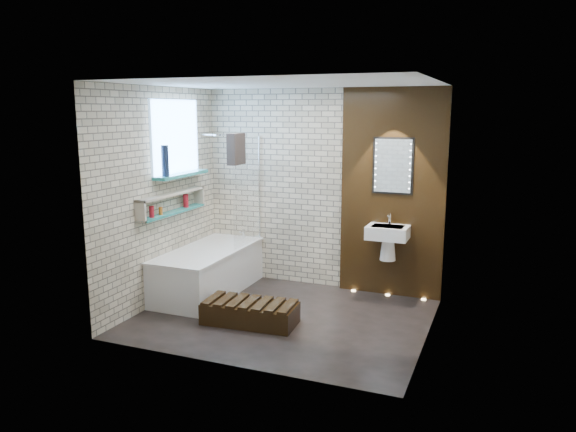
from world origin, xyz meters
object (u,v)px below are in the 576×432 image
at_px(bathtub, 208,271).
at_px(led_mirror, 393,166).
at_px(walnut_step, 250,313).
at_px(washbasin, 388,237).
at_px(bath_screen, 247,192).

relative_size(bathtub, led_mirror, 2.49).
xyz_separation_m(bathtub, walnut_step, (0.95, -0.75, -0.18)).
height_order(washbasin, led_mirror, led_mirror).
bearing_deg(washbasin, bath_screen, -174.22).
distance_m(bathtub, walnut_step, 1.23).
height_order(led_mirror, walnut_step, led_mirror).
bearing_deg(bathtub, walnut_step, -38.20).
height_order(bathtub, bath_screen, bath_screen).
xyz_separation_m(washbasin, walnut_step, (-1.22, -1.37, -0.67)).
relative_size(bathtub, walnut_step, 1.69).
bearing_deg(walnut_step, washbasin, 48.36).
height_order(bath_screen, led_mirror, led_mirror).
xyz_separation_m(bath_screen, led_mirror, (1.82, 0.34, 0.37)).
distance_m(led_mirror, walnut_step, 2.49).
bearing_deg(led_mirror, walnut_step, -128.56).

